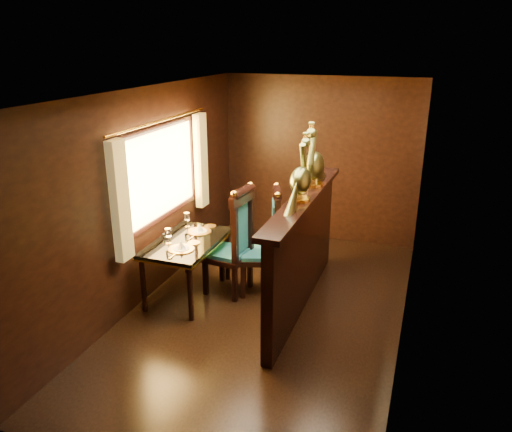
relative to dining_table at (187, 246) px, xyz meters
The scene contains 8 objects.
ground 1.24m from the dining_table, ahead, with size 5.00×5.00×0.00m, color black.
room_shell 1.35m from the dining_table, ahead, with size 3.04×5.04×2.52m.
partition 1.39m from the dining_table, ahead, with size 0.26×2.70×1.36m.
dining_table is the anchor object (origin of this frame).
chair_left 1.01m from the dining_table, 24.77° to the left, with size 0.62×0.64×1.36m.
chair_right 0.61m from the dining_table, 22.03° to the left, with size 0.55×0.58×1.40m.
peacock_left 1.74m from the dining_table, ahead, with size 0.22×0.60×0.71m, color #1A4F39, non-canonical shape.
peacock_right 1.87m from the dining_table, 24.20° to the left, with size 0.25×0.66×0.78m, color #1A4F39, non-canonical shape.
Camera 1 is at (1.59, -4.84, 3.00)m, focal length 35.00 mm.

